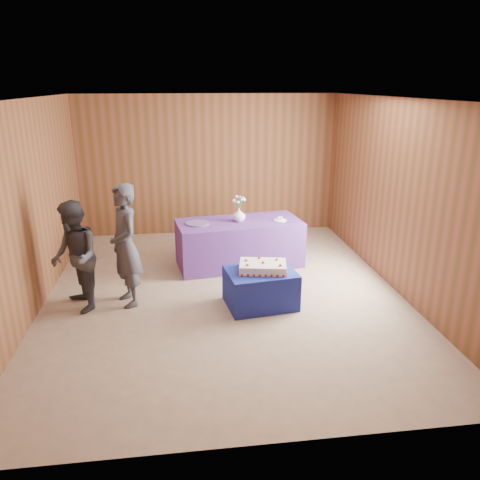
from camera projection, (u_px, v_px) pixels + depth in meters
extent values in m
plane|color=gray|center=(224.00, 294.00, 6.74)|extent=(6.00, 6.00, 0.00)
cube|color=brown|center=(208.00, 166.00, 9.13)|extent=(5.00, 0.04, 2.70)
cube|color=brown|center=(262.00, 299.00, 3.49)|extent=(5.00, 0.04, 2.70)
cube|color=brown|center=(30.00, 209.00, 6.00)|extent=(0.04, 6.00, 2.70)
cube|color=brown|center=(399.00, 197.00, 6.62)|extent=(0.04, 6.00, 2.70)
cube|color=white|center=(222.00, 98.00, 5.88)|extent=(5.00, 6.00, 0.04)
cube|color=#1A1C94|center=(260.00, 288.00, 6.33)|extent=(0.99, 0.82, 0.50)
cube|color=#5C2F81|center=(239.00, 243.00, 7.72)|extent=(2.10, 1.16, 0.75)
cube|color=white|center=(263.00, 267.00, 6.24)|extent=(0.68, 0.51, 0.11)
sphere|color=#A7220C|center=(239.00, 275.00, 6.07)|extent=(0.03, 0.03, 0.03)
sphere|color=#A7220C|center=(286.00, 276.00, 6.04)|extent=(0.03, 0.03, 0.03)
sphere|color=#A7220C|center=(241.00, 263.00, 6.46)|extent=(0.03, 0.03, 0.03)
sphere|color=#A7220C|center=(285.00, 264.00, 6.43)|extent=(0.03, 0.03, 0.03)
sphere|color=#A7220C|center=(249.00, 264.00, 6.13)|extent=(0.04, 0.04, 0.04)
cone|color=#175F15|center=(251.00, 265.00, 6.13)|extent=(0.02, 0.03, 0.02)
sphere|color=#A7220C|center=(275.00, 259.00, 6.29)|extent=(0.04, 0.04, 0.04)
cone|color=#175F15|center=(277.00, 260.00, 6.30)|extent=(0.02, 0.03, 0.02)
sphere|color=#A7220C|center=(263.00, 261.00, 6.21)|extent=(0.04, 0.04, 0.04)
cone|color=#175F15|center=(265.00, 262.00, 6.22)|extent=(0.02, 0.03, 0.02)
imported|color=white|center=(239.00, 215.00, 7.57)|extent=(0.25, 0.25, 0.22)
cylinder|color=#306428|center=(241.00, 204.00, 7.51)|extent=(0.01, 0.01, 0.15)
sphere|color=silver|center=(244.00, 199.00, 7.50)|extent=(0.05, 0.05, 0.05)
cylinder|color=#306428|center=(241.00, 204.00, 7.53)|extent=(0.01, 0.01, 0.15)
sphere|color=white|center=(243.00, 199.00, 7.54)|extent=(0.05, 0.05, 0.05)
cylinder|color=#306428|center=(239.00, 203.00, 7.54)|extent=(0.01, 0.01, 0.15)
sphere|color=silver|center=(240.00, 198.00, 7.57)|extent=(0.05, 0.05, 0.05)
cylinder|color=#306428|center=(238.00, 203.00, 7.54)|extent=(0.01, 0.01, 0.15)
sphere|color=white|center=(237.00, 198.00, 7.56)|extent=(0.05, 0.05, 0.05)
cylinder|color=#306428|center=(237.00, 204.00, 7.52)|extent=(0.01, 0.01, 0.15)
sphere|color=silver|center=(234.00, 199.00, 7.52)|extent=(0.05, 0.05, 0.05)
cylinder|color=#306428|center=(237.00, 204.00, 7.50)|extent=(0.01, 0.01, 0.15)
sphere|color=white|center=(234.00, 200.00, 7.47)|extent=(0.05, 0.05, 0.05)
cylinder|color=#306428|center=(237.00, 204.00, 7.49)|extent=(0.01, 0.01, 0.15)
sphere|color=silver|center=(235.00, 200.00, 7.43)|extent=(0.05, 0.05, 0.05)
cylinder|color=#306428|center=(239.00, 204.00, 7.48)|extent=(0.01, 0.01, 0.15)
sphere|color=white|center=(238.00, 201.00, 7.40)|extent=(0.05, 0.05, 0.05)
cylinder|color=#306428|center=(240.00, 204.00, 7.48)|extent=(0.01, 0.01, 0.15)
sphere|color=silver|center=(241.00, 201.00, 7.41)|extent=(0.05, 0.05, 0.05)
cylinder|color=#306428|center=(241.00, 204.00, 7.49)|extent=(0.01, 0.01, 0.15)
sphere|color=white|center=(244.00, 200.00, 7.45)|extent=(0.05, 0.05, 0.05)
cylinder|color=#65468D|center=(198.00, 223.00, 7.45)|extent=(0.40, 0.40, 0.02)
cylinder|color=white|center=(280.00, 220.00, 7.63)|extent=(0.23, 0.23, 0.01)
cube|color=white|center=(280.00, 218.00, 7.62)|extent=(0.08, 0.07, 0.06)
sphere|color=#A7220C|center=(280.00, 216.00, 7.59)|extent=(0.02, 0.02, 0.02)
cube|color=#B6B5BA|center=(286.00, 222.00, 7.53)|extent=(0.26, 0.07, 0.00)
imported|color=#3A3A44|center=(125.00, 246.00, 6.20)|extent=(0.60, 0.72, 1.67)
imported|color=#363740|center=(75.00, 257.00, 6.06)|extent=(0.80, 0.89, 1.48)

